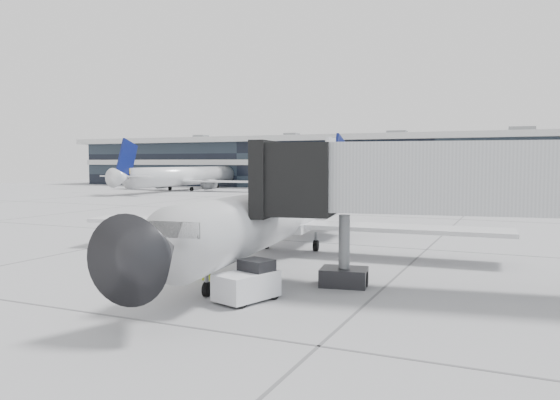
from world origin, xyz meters
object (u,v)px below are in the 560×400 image
at_px(ramp_worker, 206,261).
at_px(baggage_tug, 248,283).
at_px(jet_bridge, 527,180).
at_px(regional_jet, 285,211).

distance_m(ramp_worker, baggage_tug, 4.39).
height_order(jet_bridge, ramp_worker, jet_bridge).
bearing_deg(ramp_worker, baggage_tug, 124.14).
bearing_deg(regional_jet, jet_bridge, -30.38).
bearing_deg(ramp_worker, jet_bridge, 171.40).
relative_size(jet_bridge, baggage_tug, 7.21).
bearing_deg(jet_bridge, ramp_worker, -177.95).
bearing_deg(regional_jet, baggage_tug, -80.71).
distance_m(jet_bridge, baggage_tug, 12.16).
xyz_separation_m(jet_bridge, baggage_tug, (-10.12, -5.35, -4.12)).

